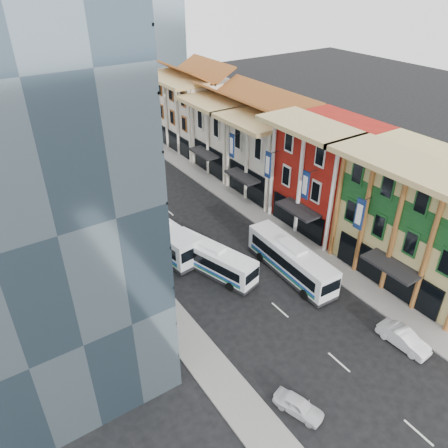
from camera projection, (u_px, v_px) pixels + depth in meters
ground at (349, 371)px, 32.76m from camera, size 200.00×200.00×0.00m
sidewalk_right at (259, 215)px, 52.34m from camera, size 3.00×90.00×0.15m
sidewalk_left at (126, 263)px, 44.28m from camera, size 3.00×90.00×0.15m
shophouse_tan at (424, 221)px, 39.81m from camera, size 8.00×14.00×12.00m
shophouse_red at (328, 174)px, 48.32m from camera, size 8.00×10.00×12.00m
shophouse_cream_near at (273, 155)px, 55.57m from camera, size 8.00×9.00×10.00m
shophouse_cream_mid at (233, 135)px, 61.95m from camera, size 8.00×9.00×10.00m
shophouse_cream_far at (195, 113)px, 69.13m from camera, size 8.00×12.00×11.00m
office_tower at (4, 152)px, 30.33m from camera, size 12.00×26.00×30.00m
bus_left_near at (212, 259)px, 42.34m from camera, size 4.99×10.01×3.13m
bus_left_far at (158, 233)px, 45.72m from camera, size 4.11×11.73×3.68m
bus_right at (291, 259)px, 41.92m from camera, size 2.93×10.93×3.48m
sedan_left at (298, 406)px, 29.54m from camera, size 2.50×3.82×1.21m
sedan_right at (404, 338)px, 34.61m from camera, size 1.75×4.34×1.41m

